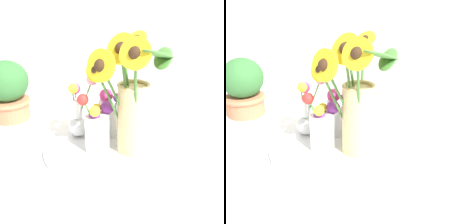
% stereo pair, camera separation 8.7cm
% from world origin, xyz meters
% --- Properties ---
extents(ground_plane, '(6.00, 6.00, 0.00)m').
position_xyz_m(ground_plane, '(0.00, 0.00, 0.00)').
color(ground_plane, white).
extents(serving_tray, '(0.42, 0.42, 0.02)m').
position_xyz_m(serving_tray, '(0.03, 0.02, 0.01)').
color(serving_tray, white).
rests_on(serving_tray, ground_plane).
extents(mason_jar_sunflowers, '(0.23, 0.21, 0.35)m').
position_xyz_m(mason_jar_sunflowers, '(0.09, 0.02, 0.18)').
color(mason_jar_sunflowers, '#D1B77A').
rests_on(mason_jar_sunflowers, serving_tray).
extents(vase_small_center, '(0.08, 0.10, 0.18)m').
position_xyz_m(vase_small_center, '(0.01, -0.03, 0.09)').
color(vase_small_center, white).
rests_on(vase_small_center, serving_tray).
extents(vase_bulb_right, '(0.11, 0.08, 0.21)m').
position_xyz_m(vase_bulb_right, '(-0.10, 0.01, 0.09)').
color(vase_bulb_right, white).
rests_on(vase_bulb_right, serving_tray).
extents(vase_small_back, '(0.09, 0.08, 0.17)m').
position_xyz_m(vase_small_back, '(-0.01, 0.07, 0.09)').
color(vase_small_back, white).
rests_on(vase_small_back, serving_tray).
extents(potted_plant, '(0.16, 0.16, 0.22)m').
position_xyz_m(potted_plant, '(-0.42, -0.01, 0.11)').
color(potted_plant, '#B7704C').
rests_on(potted_plant, ground_plane).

